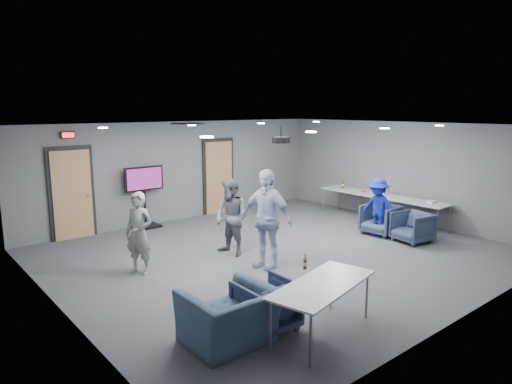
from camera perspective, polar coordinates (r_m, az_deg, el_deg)
floor at (r=9.89m, az=2.94°, el=-7.58°), size 9.00×9.00×0.00m
ceiling at (r=9.41m, az=3.10°, el=8.25°), size 9.00×9.00×0.00m
wall_back at (r=12.75m, az=-9.26°, el=2.63°), size 9.00×0.02×2.70m
wall_front at (r=7.22m, az=25.12°, el=-4.28°), size 9.00×0.02×2.70m
wall_left at (r=7.36m, az=-23.76°, el=-3.91°), size 0.02×8.00×2.70m
wall_right at (r=13.01m, az=17.77°, el=2.41°), size 0.02×8.00×2.70m
door_left at (r=11.55m, az=-22.02°, el=-0.24°), size 1.06×0.17×2.24m
door_right at (r=13.40m, az=-4.70°, el=1.88°), size 1.06×0.17×2.24m
exit_sign at (r=11.37m, az=-22.47°, el=6.60°), size 0.32×0.08×0.16m
hvac_diffuser at (r=11.36m, az=-8.55°, el=8.46°), size 0.60×0.60×0.03m
downlights at (r=9.41m, az=3.10°, el=8.16°), size 6.18×3.78×0.02m
person_a at (r=8.75m, az=-14.43°, el=-5.03°), size 0.60×0.67×1.55m
person_b at (r=9.55m, az=-3.12°, el=-3.17°), size 0.72×0.87×1.63m
person_c at (r=8.80m, az=1.28°, el=-3.34°), size 0.73×1.21×1.93m
person_d at (r=11.33m, az=14.98°, el=-1.90°), size 0.61×0.96×1.41m
chair_right_b at (r=11.60m, az=15.31°, el=-3.34°), size 0.85×0.83×0.74m
chair_right_c at (r=11.15m, az=18.96°, el=-4.19°), size 0.89×0.87×0.70m
chair_front_a at (r=6.56m, az=1.25°, el=-13.93°), size 0.79×0.81×0.71m
chair_front_b at (r=6.20m, az=-3.33°, el=-15.33°), size 1.15×1.01×0.74m
table_right_a at (r=13.39m, az=12.15°, el=0.03°), size 0.79×1.90×0.73m
table_right_b at (r=12.33m, az=19.09°, el=-1.22°), size 0.75×1.81×0.73m
table_front_left at (r=6.36m, az=8.35°, el=-11.63°), size 1.91×1.13×0.73m
bottle_front at (r=6.81m, az=6.16°, el=-8.89°), size 0.06×0.06×0.23m
bottle_right at (r=13.63m, az=10.79°, el=0.89°), size 0.07×0.07×0.28m
snack_box at (r=13.16m, az=13.20°, el=0.08°), size 0.18×0.12×0.04m
wrapper at (r=12.18m, az=21.17°, el=-1.15°), size 0.26×0.19×0.05m
tv_stand at (r=12.02m, az=-13.77°, el=-0.17°), size 1.04×0.50×1.60m
projector at (r=9.60m, az=3.16°, el=6.53°), size 0.39×0.37×0.35m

